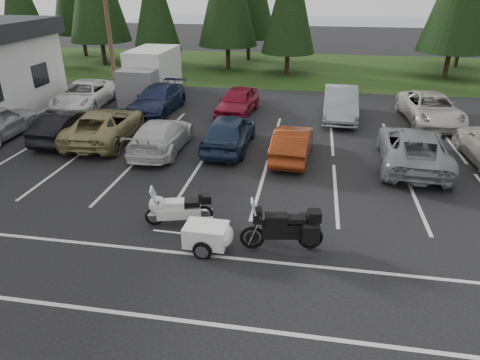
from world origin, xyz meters
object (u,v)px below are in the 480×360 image
(car_far_0, at_px, (84,95))
(adventure_motorcycle, at_px, (282,224))
(utility_pole, at_px, (108,20))
(car_near_2, at_px, (105,125))
(car_near_1, at_px, (66,126))
(car_near_5, at_px, (293,143))
(box_truck, at_px, (148,75))
(car_near_3, at_px, (162,135))
(car_far_2, at_px, (238,101))
(car_near_4, at_px, (229,132))
(touring_motorcycle, at_px, (179,206))
(car_far_4, at_px, (431,109))
(car_far_1, at_px, (158,99))
(car_far_3, at_px, (340,103))
(car_near_6, at_px, (413,148))
(cargo_trailer, at_px, (206,237))

(car_far_0, bearing_deg, adventure_motorcycle, -50.26)
(utility_pole, bearing_deg, car_near_2, -69.18)
(adventure_motorcycle, bearing_deg, car_near_1, 136.28)
(car_near_5, bearing_deg, adventure_motorcycle, 94.58)
(box_truck, bearing_deg, utility_pole, -165.96)
(car_near_2, height_order, car_near_3, car_near_2)
(car_far_2, bearing_deg, car_near_5, -54.55)
(car_near_4, height_order, car_far_2, car_near_4)
(car_far_2, height_order, touring_motorcycle, car_far_2)
(car_near_2, distance_m, car_near_3, 3.08)
(box_truck, relative_size, car_far_4, 1.05)
(car_near_4, bearing_deg, car_far_0, -27.23)
(car_near_3, xyz_separation_m, car_near_4, (2.87, 0.72, 0.09))
(car_far_1, distance_m, car_far_2, 4.53)
(car_far_3, xyz_separation_m, adventure_motorcycle, (-2.09, -12.91, -0.04))
(car_near_1, bearing_deg, car_near_2, -171.98)
(car_far_1, relative_size, car_far_2, 1.15)
(car_near_6, bearing_deg, car_far_1, -19.59)
(box_truck, bearing_deg, car_near_1, -97.40)
(utility_pole, bearing_deg, car_near_6, -26.13)
(car_near_1, height_order, car_near_5, car_near_1)
(car_near_3, bearing_deg, car_far_3, -142.63)
(car_far_2, distance_m, car_far_4, 10.20)
(car_far_1, bearing_deg, cargo_trailer, -62.48)
(car_near_3, height_order, car_far_2, car_far_2)
(car_near_5, bearing_deg, car_near_4, -9.25)
(car_near_1, xyz_separation_m, car_far_0, (-1.97, 5.44, 0.05))
(car_near_1, xyz_separation_m, cargo_trailer, (8.55, -7.64, -0.30))
(box_truck, relative_size, car_near_5, 1.36)
(car_far_4, bearing_deg, car_near_5, -142.20)
(utility_pole, bearing_deg, cargo_trailer, -57.95)
(car_near_4, xyz_separation_m, touring_motorcycle, (-0.28, -6.65, -0.14))
(utility_pole, distance_m, touring_motorcycle, 16.80)
(car_far_1, xyz_separation_m, cargo_trailer, (5.95, -12.84, -0.33))
(car_near_5, bearing_deg, car_far_1, -31.72)
(car_near_4, bearing_deg, box_truck, -48.53)
(car_near_2, relative_size, car_near_3, 1.13)
(car_near_5, height_order, adventure_motorcycle, adventure_motorcycle)
(box_truck, height_order, car_far_2, box_truck)
(utility_pole, height_order, car_near_6, utility_pole)
(utility_pole, height_order, car_near_1, utility_pole)
(car_near_5, xyz_separation_m, car_far_4, (6.81, 6.18, 0.07))
(utility_pole, distance_m, car_near_3, 10.69)
(car_far_1, height_order, car_far_3, car_far_3)
(car_near_3, relative_size, car_near_5, 1.16)
(car_far_3, relative_size, car_far_4, 0.93)
(box_truck, height_order, car_far_4, box_truck)
(car_far_0, distance_m, car_far_2, 9.10)
(car_near_2, relative_size, car_far_2, 1.24)
(car_near_5, distance_m, car_far_2, 6.80)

